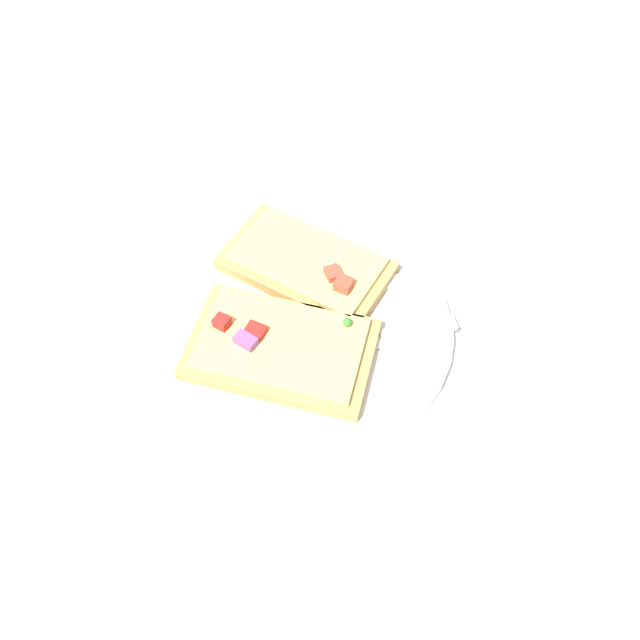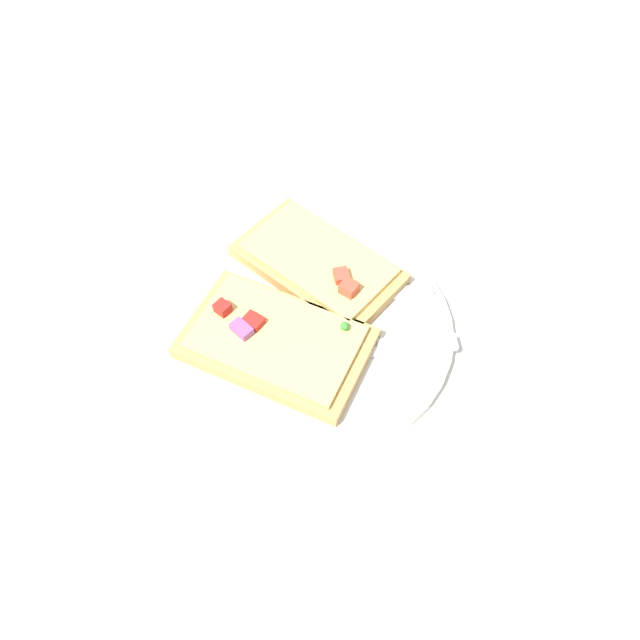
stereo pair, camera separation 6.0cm
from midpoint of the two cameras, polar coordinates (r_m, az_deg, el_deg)
The scene contains 7 objects.
ground_plane at distance 0.62m, azimuth 2.77°, elevation -1.35°, with size 4.00×4.00×0.00m, color beige.
plate at distance 0.62m, azimuth 2.79°, elevation -1.04°, with size 0.26×0.26×0.01m.
fork at distance 0.63m, azimuth 3.11°, elevation 1.44°, with size 0.20×0.04×0.01m.
knife at distance 0.60m, azimuth 7.37°, elevation -2.77°, with size 0.20×0.06×0.01m.
pizza_slice_main at distance 0.59m, azimuth -1.19°, elevation -2.17°, with size 0.20×0.19×0.03m.
pizza_slice_corner at distance 0.65m, azimuth 2.53°, elevation 4.99°, with size 0.17×0.19×0.03m.
crumb_scatter at distance 0.60m, azimuth 2.01°, elevation -1.12°, with size 0.02×0.01×0.01m.
Camera 2 is at (0.09, 0.33, 0.52)m, focal length 35.00 mm.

